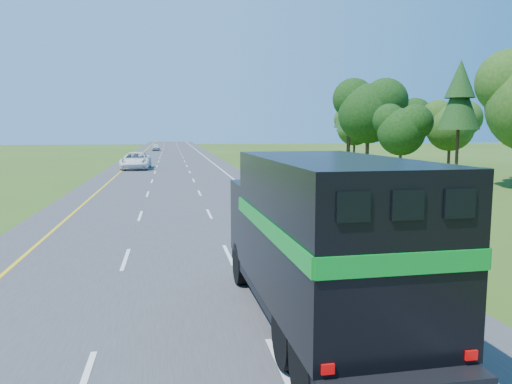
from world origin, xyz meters
The scene contains 6 objects.
road centered at (0.00, 50.00, 0.02)m, with size 15.00×260.00×0.04m, color #38383A.
lane_markings centered at (0.00, 50.00, 0.04)m, with size 11.15×260.00×0.01m.
tree_wall_right centered at (26.00, 30.00, 6.00)m, with size 16.00×100.00×12.00m, color #1A3D10, non-canonical shape.
horse_truck centered at (3.09, 3.94, 2.17)m, with size 3.04×9.04×3.97m.
white_suv centered at (-4.11, 52.18, 1.00)m, with size 3.18×6.90×1.92m, color white.
far_car centered at (-3.18, 101.81, 0.76)m, with size 1.70×4.23×1.44m, color #BCBCC3.
Camera 1 is at (-0.19, -6.71, 4.61)m, focal length 35.00 mm.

